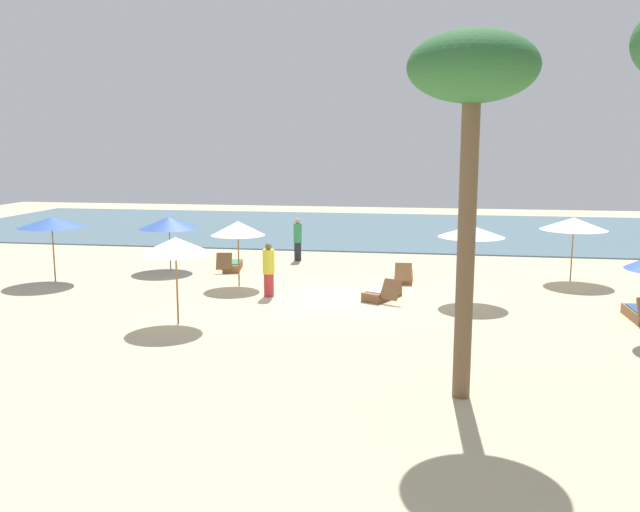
{
  "coord_description": "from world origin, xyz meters",
  "views": [
    {
      "loc": [
        2.67,
        -19.71,
        4.73
      ],
      "look_at": [
        -0.8,
        1.44,
        1.1
      ],
      "focal_mm": 37.52,
      "sensor_mm": 36.0,
      "label": 1
    }
  ],
  "objects_px": {
    "lounger_1": "(383,293)",
    "lounger_2": "(404,276)",
    "umbrella_1": "(471,231)",
    "umbrella_0": "(52,222)",
    "umbrella_5": "(574,224)",
    "umbrella_3": "(169,223)",
    "umbrella_2": "(176,246)",
    "umbrella_4": "(238,228)",
    "palm_1": "(472,82)",
    "person_0": "(298,239)",
    "person_1": "(269,270)",
    "lounger_3": "(232,265)"
  },
  "relations": [
    {
      "from": "umbrella_5",
      "to": "umbrella_4",
      "type": "bearing_deg",
      "value": -167.1
    },
    {
      "from": "lounger_1",
      "to": "person_0",
      "type": "height_order",
      "value": "person_0"
    },
    {
      "from": "umbrella_3",
      "to": "lounger_2",
      "type": "relative_size",
      "value": 1.33
    },
    {
      "from": "umbrella_0",
      "to": "person_0",
      "type": "bearing_deg",
      "value": 36.01
    },
    {
      "from": "umbrella_3",
      "to": "lounger_2",
      "type": "height_order",
      "value": "umbrella_3"
    },
    {
      "from": "lounger_1",
      "to": "lounger_3",
      "type": "bearing_deg",
      "value": 147.09
    },
    {
      "from": "umbrella_3",
      "to": "lounger_3",
      "type": "distance_m",
      "value": 2.83
    },
    {
      "from": "umbrella_3",
      "to": "lounger_2",
      "type": "distance_m",
      "value": 8.94
    },
    {
      "from": "palm_1",
      "to": "umbrella_5",
      "type": "bearing_deg",
      "value": 69.83
    },
    {
      "from": "umbrella_3",
      "to": "palm_1",
      "type": "bearing_deg",
      "value": -47.61
    },
    {
      "from": "umbrella_0",
      "to": "umbrella_5",
      "type": "distance_m",
      "value": 17.83
    },
    {
      "from": "umbrella_3",
      "to": "umbrella_4",
      "type": "xyz_separation_m",
      "value": [
        3.35,
        -2.34,
        0.15
      ]
    },
    {
      "from": "umbrella_1",
      "to": "umbrella_3",
      "type": "distance_m",
      "value": 11.34
    },
    {
      "from": "umbrella_2",
      "to": "lounger_1",
      "type": "xyz_separation_m",
      "value": [
        5.16,
        3.7,
        -1.92
      ]
    },
    {
      "from": "lounger_2",
      "to": "palm_1",
      "type": "bearing_deg",
      "value": -82.03
    },
    {
      "from": "umbrella_4",
      "to": "umbrella_3",
      "type": "bearing_deg",
      "value": 145.06
    },
    {
      "from": "umbrella_4",
      "to": "lounger_3",
      "type": "xyz_separation_m",
      "value": [
        -1.06,
        2.7,
        -1.77
      ]
    },
    {
      "from": "umbrella_1",
      "to": "lounger_3",
      "type": "bearing_deg",
      "value": 156.58
    },
    {
      "from": "person_0",
      "to": "palm_1",
      "type": "bearing_deg",
      "value": -67.12
    },
    {
      "from": "umbrella_2",
      "to": "lounger_3",
      "type": "height_order",
      "value": "umbrella_2"
    },
    {
      "from": "lounger_2",
      "to": "palm_1",
      "type": "distance_m",
      "value": 12.11
    },
    {
      "from": "umbrella_1",
      "to": "umbrella_4",
      "type": "relative_size",
      "value": 1.06
    },
    {
      "from": "umbrella_2",
      "to": "person_1",
      "type": "distance_m",
      "value": 4.07
    },
    {
      "from": "umbrella_0",
      "to": "person_1",
      "type": "height_order",
      "value": "umbrella_0"
    },
    {
      "from": "lounger_2",
      "to": "person_0",
      "type": "xyz_separation_m",
      "value": [
        -4.43,
        3.38,
        0.7
      ]
    },
    {
      "from": "lounger_1",
      "to": "lounger_2",
      "type": "height_order",
      "value": "lounger_1"
    },
    {
      "from": "umbrella_1",
      "to": "lounger_2",
      "type": "xyz_separation_m",
      "value": [
        -2.06,
        2.73,
        -1.96
      ]
    },
    {
      "from": "palm_1",
      "to": "umbrella_2",
      "type": "bearing_deg",
      "value": 150.6
    },
    {
      "from": "palm_1",
      "to": "umbrella_4",
      "type": "bearing_deg",
      "value": 127.83
    },
    {
      "from": "umbrella_1",
      "to": "umbrella_2",
      "type": "xyz_separation_m",
      "value": [
        -7.75,
        -3.85,
        -0.04
      ]
    },
    {
      "from": "lounger_1",
      "to": "lounger_2",
      "type": "distance_m",
      "value": 2.93
    },
    {
      "from": "person_1",
      "to": "umbrella_3",
      "type": "bearing_deg",
      "value": 141.96
    },
    {
      "from": "lounger_1",
      "to": "palm_1",
      "type": "xyz_separation_m",
      "value": [
        2.02,
        -7.75,
        5.6
      ]
    },
    {
      "from": "umbrella_0",
      "to": "umbrella_5",
      "type": "relative_size",
      "value": 1.0
    },
    {
      "from": "umbrella_2",
      "to": "lounger_1",
      "type": "relative_size",
      "value": 1.33
    },
    {
      "from": "person_0",
      "to": "person_1",
      "type": "distance_m",
      "value": 6.46
    },
    {
      "from": "lounger_3",
      "to": "palm_1",
      "type": "xyz_separation_m",
      "value": [
        7.96,
        -11.59,
        5.6
      ]
    },
    {
      "from": "umbrella_2",
      "to": "person_1",
      "type": "bearing_deg",
      "value": 65.26
    },
    {
      "from": "umbrella_1",
      "to": "umbrella_2",
      "type": "bearing_deg",
      "value": -153.59
    },
    {
      "from": "umbrella_1",
      "to": "umbrella_0",
      "type": "bearing_deg",
      "value": 177.23
    },
    {
      "from": "umbrella_1",
      "to": "palm_1",
      "type": "height_order",
      "value": "palm_1"
    },
    {
      "from": "person_1",
      "to": "palm_1",
      "type": "height_order",
      "value": "palm_1"
    },
    {
      "from": "person_0",
      "to": "person_1",
      "type": "bearing_deg",
      "value": -86.84
    },
    {
      "from": "lounger_3",
      "to": "person_1",
      "type": "height_order",
      "value": "person_1"
    },
    {
      "from": "umbrella_0",
      "to": "lounger_1",
      "type": "xyz_separation_m",
      "value": [
        11.37,
        -0.82,
        -1.89
      ]
    },
    {
      "from": "lounger_2",
      "to": "umbrella_3",
      "type": "bearing_deg",
      "value": 176.01
    },
    {
      "from": "umbrella_3",
      "to": "person_0",
      "type": "distance_m",
      "value": 5.23
    },
    {
      "from": "umbrella_1",
      "to": "umbrella_4",
      "type": "xyz_separation_m",
      "value": [
        -7.49,
        1.0,
        -0.18
      ]
    },
    {
      "from": "person_0",
      "to": "umbrella_4",
      "type": "bearing_deg",
      "value": -101.03
    },
    {
      "from": "lounger_2",
      "to": "lounger_3",
      "type": "xyz_separation_m",
      "value": [
        -6.48,
        0.97,
        0.01
      ]
    }
  ]
}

